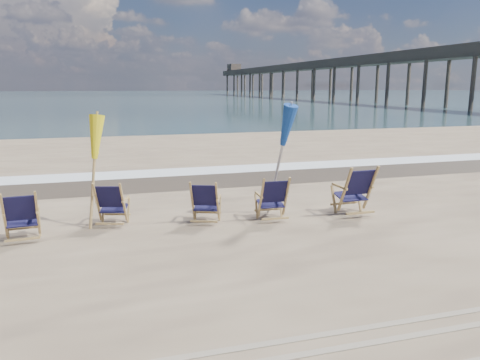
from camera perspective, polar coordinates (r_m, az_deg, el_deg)
The scene contains 12 objects.
ocean at distance 134.57m, azimuth -15.53°, elevation 9.87°, with size 400.00×400.00×0.00m, color #324D53.
surf_foam at distance 15.29m, azimuth -6.47°, elevation 1.06°, with size 200.00×1.40×0.01m, color silver.
wet_sand_strip at distance 13.84m, azimuth -5.38°, elevation -0.02°, with size 200.00×2.60×0.00m, color #42362A.
tire_tracks at distance 5.28m, azimuth 16.55°, elevation -20.26°, with size 80.00×1.30×0.01m, color gray, non-canonical shape.
beach_chair_0 at distance 9.07m, azimuth -23.45°, elevation -3.95°, with size 0.61×0.69×0.96m, color #131134, non-canonical shape.
beach_chair_1 at distance 9.44m, azimuth -14.02°, elevation -2.87°, with size 0.59×0.66×0.92m, color #131134, non-canonical shape.
beach_chair_2 at distance 9.31m, azimuth -2.77°, elevation -2.78°, with size 0.58×0.65×0.91m, color #131134, non-canonical shape.
beach_chair_3 at distance 9.60m, azimuth 5.67°, elevation -2.24°, with size 0.61×0.69×0.95m, color #131134, non-canonical shape.
beach_chair_4 at distance 10.34m, azimuth 15.65°, elevation -1.17°, with size 0.71×0.80×1.12m, color #131134, non-canonical shape.
umbrella_yellow at distance 9.43m, azimuth -17.68°, elevation 4.36°, with size 0.30×0.30×2.19m.
umbrella_blue at distance 9.73m, azimuth 4.76°, elevation 6.44°, with size 0.30×0.30×2.44m.
fishing_pier at distance 90.18m, azimuth 10.60°, elevation 12.47°, with size 4.40×140.00×9.30m, color #4B4037, non-canonical shape.
Camera 1 is at (-2.56, -6.52, 2.74)m, focal length 35.00 mm.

